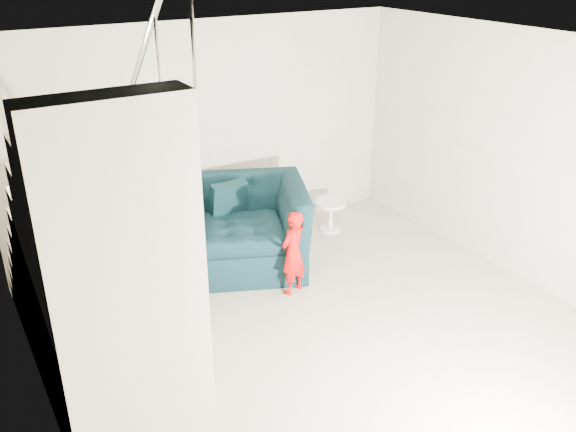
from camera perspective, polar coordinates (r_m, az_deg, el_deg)
The scene contains 12 objects.
floor at distance 5.88m, azimuth 4.92°, elevation -12.07°, with size 5.50×5.50×0.00m, color tan.
ceiling at distance 4.80m, azimuth 6.10°, elevation 14.87°, with size 5.50×5.50×0.00m, color silver.
back_wall at distance 7.44m, azimuth -7.25°, elevation 7.49°, with size 5.00×5.00×0.00m, color #A39485.
left_wall at distance 4.35m, azimuth -22.42°, elevation -7.01°, with size 5.50×5.50×0.00m, color #A39485.
right_wall at distance 6.89m, azimuth 22.52°, elevation 4.44°, with size 5.50×5.50×0.00m, color #A39485.
armchair at distance 7.04m, azimuth -4.46°, elevation -0.92°, with size 1.49×1.30×0.97m, color black.
toddler at distance 6.45m, azimuth 0.47°, elevation -3.46°, with size 0.34×0.23×0.94m, color #A60805.
side_table at distance 7.95m, azimuth 4.00°, elevation 0.45°, with size 0.40×0.40×0.40m.
staircase at distance 5.09m, azimuth -17.31°, elevation -6.74°, with size 1.02×3.03×3.62m.
cushion at distance 7.16m, azimuth -5.59°, elevation 1.63°, with size 0.43×0.12×0.41m, color black.
throw at distance 6.75m, azimuth -8.99°, elevation -1.14°, with size 0.05×0.47×0.53m, color black.
phone at distance 6.31m, azimuth 1.24°, elevation -0.61°, with size 0.02×0.05×0.10m, color black.
Camera 1 is at (-2.86, -3.78, 3.47)m, focal length 38.00 mm.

